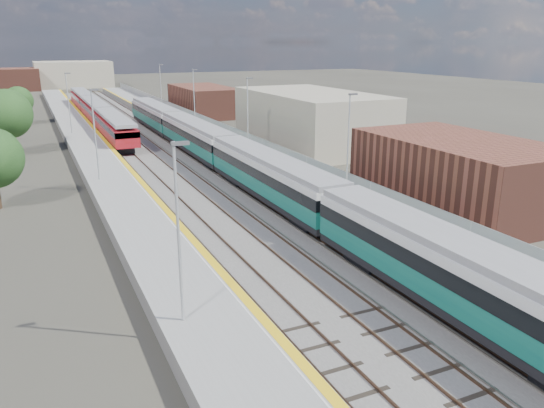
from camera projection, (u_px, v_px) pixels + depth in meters
ground at (171, 148)px, 62.87m from camera, size 320.00×320.00×0.00m
ballast_bed at (148, 146)px, 64.14m from camera, size 10.50×155.00×0.06m
tracks at (150, 143)px, 65.81m from camera, size 8.96×160.00×0.17m
platform_right at (207, 137)px, 66.99m from camera, size 4.70×155.00×8.52m
platform_left at (89, 147)px, 61.27m from camera, size 4.30×155.00×8.52m
buildings at (5, 48)px, 129.49m from camera, size 72.00×185.50×40.00m
green_train at (228, 153)px, 49.35m from camera, size 2.85×79.32×3.14m
red_train at (95, 111)px, 81.17m from camera, size 2.71×55.07×3.42m
tree_b at (7, 114)px, 57.53m from camera, size 5.39×5.39×7.30m
tree_c at (18, 101)px, 79.61m from camera, size 4.27×4.27×5.78m
tree_d at (283, 97)px, 87.47m from camera, size 3.98×3.98×5.39m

